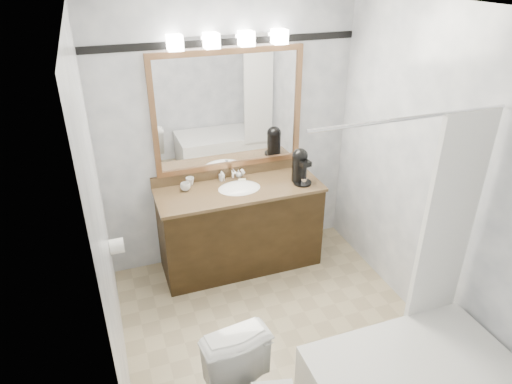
% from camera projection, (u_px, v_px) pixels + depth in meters
% --- Properties ---
extents(room, '(2.42, 2.62, 2.52)m').
position_uv_depth(room, '(284.00, 200.00, 3.15)').
color(room, tan).
rests_on(room, ground).
extents(vanity, '(1.53, 0.58, 0.97)m').
position_uv_depth(vanity, '(240.00, 226.00, 4.37)').
color(vanity, black).
rests_on(vanity, ground).
extents(mirror, '(1.40, 0.04, 1.10)m').
position_uv_depth(mirror, '(229.00, 111.00, 4.10)').
color(mirror, '#986944').
rests_on(mirror, room).
extents(vanity_light_bar, '(1.02, 0.14, 0.12)m').
position_uv_depth(vanity_light_bar, '(229.00, 39.00, 3.76)').
color(vanity_light_bar, silver).
rests_on(vanity_light_bar, room).
extents(accent_stripe, '(2.40, 0.01, 0.06)m').
position_uv_depth(accent_stripe, '(227.00, 42.00, 3.83)').
color(accent_stripe, black).
rests_on(accent_stripe, room).
extents(bathtub, '(1.30, 0.75, 1.96)m').
position_uv_depth(bathtub, '(409.00, 376.00, 3.02)').
color(bathtub, white).
rests_on(bathtub, ground).
extents(tp_roll, '(0.11, 0.12, 0.12)m').
position_uv_depth(tp_roll, '(117.00, 246.00, 3.62)').
color(tp_roll, white).
rests_on(tp_roll, room).
extents(coffee_maker, '(0.17, 0.22, 0.33)m').
position_uv_depth(coffee_maker, '(300.00, 165.00, 4.22)').
color(coffee_maker, black).
rests_on(coffee_maker, vanity).
extents(cup_left, '(0.11, 0.11, 0.07)m').
position_uv_depth(cup_left, '(185.00, 187.00, 4.13)').
color(cup_left, white).
rests_on(cup_left, vanity).
extents(cup_right, '(0.10, 0.10, 0.07)m').
position_uv_depth(cup_right, '(190.00, 181.00, 4.23)').
color(cup_right, white).
rests_on(cup_right, vanity).
extents(soap_bottle_a, '(0.05, 0.05, 0.09)m').
position_uv_depth(soap_bottle_a, '(222.00, 176.00, 4.30)').
color(soap_bottle_a, white).
rests_on(soap_bottle_a, vanity).
extents(soap_bottle_b, '(0.07, 0.07, 0.08)m').
position_uv_depth(soap_bottle_b, '(239.00, 174.00, 4.37)').
color(soap_bottle_b, white).
rests_on(soap_bottle_b, vanity).
extents(soap_bar, '(0.08, 0.06, 0.02)m').
position_uv_depth(soap_bar, '(242.00, 180.00, 4.30)').
color(soap_bar, beige).
rests_on(soap_bar, vanity).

